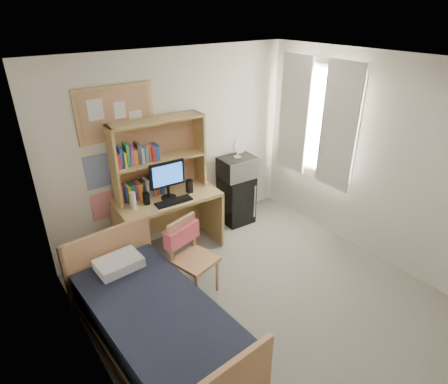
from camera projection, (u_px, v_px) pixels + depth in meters
floor at (278, 313)px, 4.15m from camera, size 3.60×4.20×0.02m
ceiling at (299, 69)px, 2.98m from camera, size 3.60×4.20×0.02m
wall_back at (176, 149)px, 5.07m from camera, size 3.60×0.04×2.60m
wall_left at (102, 286)px, 2.61m from camera, size 0.04×4.20×2.60m
wall_right at (393, 167)px, 4.52m from camera, size 0.04×4.20×2.60m
window_unit at (316, 121)px, 5.22m from camera, size 0.10×1.40×1.70m
curtain_left at (338, 128)px, 4.91m from camera, size 0.04×0.55×1.70m
curtain_right at (294, 115)px, 5.49m from camera, size 0.04×0.55×1.70m
bulletin_board at (116, 113)px, 4.37m from camera, size 0.94×0.03×0.64m
poster_wave at (97, 172)px, 4.51m from camera, size 0.30×0.01×0.42m
poster_japan at (103, 206)px, 4.72m from camera, size 0.28×0.01×0.36m
desk at (169, 224)px, 5.02m from camera, size 1.38×0.75×0.84m
desk_chair at (195, 259)px, 4.24m from camera, size 0.57×0.57×0.94m
mini_fridge at (236, 198)px, 5.75m from camera, size 0.48×0.48×0.76m
bed at (157, 328)px, 3.60m from camera, size 1.09×2.01×0.54m
hutch at (159, 157)px, 4.72m from camera, size 1.22×0.38×0.98m
monitor at (168, 181)px, 4.68m from camera, size 0.46×0.06×0.49m
keyboard at (174, 202)px, 4.68m from camera, size 0.48×0.18×0.02m
speaker_left at (146, 198)px, 4.60m from camera, size 0.07×0.07×0.16m
speaker_right at (189, 186)px, 4.89m from camera, size 0.08×0.08×0.18m
water_bottle at (133, 201)px, 4.47m from camera, size 0.07×0.07×0.23m
hoodie at (182, 234)px, 4.23m from camera, size 0.47×0.25×0.22m
microwave at (237, 167)px, 5.50m from camera, size 0.54×0.42×0.30m
desk_fan at (238, 148)px, 5.36m from camera, size 0.24×0.24×0.28m
pillow at (119, 263)px, 3.97m from camera, size 0.48×0.35×0.11m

